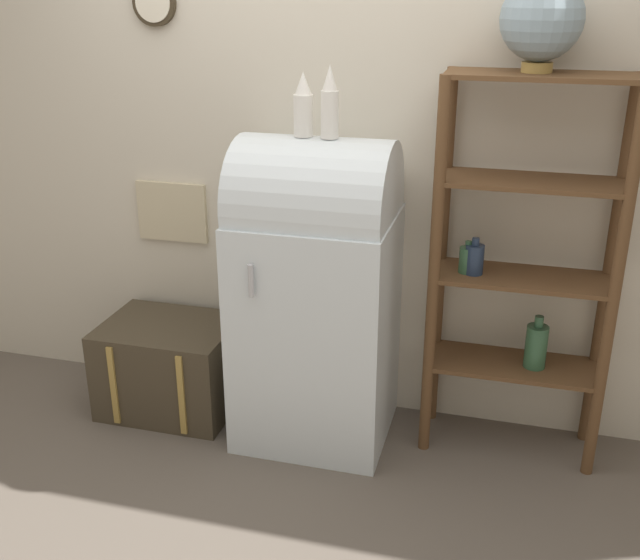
{
  "coord_description": "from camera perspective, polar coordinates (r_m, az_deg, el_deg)",
  "views": [
    {
      "loc": [
        0.83,
        -2.75,
        2.03
      ],
      "look_at": [
        0.02,
        0.25,
        0.78
      ],
      "focal_mm": 42.0,
      "sensor_mm": 36.0,
      "label": 1
    }
  ],
  "objects": [
    {
      "name": "ground_plane",
      "position": [
        3.52,
        -1.37,
        -13.37
      ],
      "size": [
        12.0,
        12.0,
        0.0
      ],
      "primitive_type": "plane",
      "color": "#60564C"
    },
    {
      "name": "globe",
      "position": [
        3.13,
        16.55,
        18.5
      ],
      "size": [
        0.32,
        0.32,
        0.36
      ],
      "color": "#AD8942",
      "rests_on": "shelf_unit"
    },
    {
      "name": "suitcase_trunk",
      "position": [
        3.86,
        -11.32,
        -6.44
      ],
      "size": [
        0.64,
        0.51,
        0.46
      ],
      "color": "#423828",
      "rests_on": "ground_plane"
    },
    {
      "name": "vase_center",
      "position": [
        3.12,
        0.75,
        13.23
      ],
      "size": [
        0.07,
        0.07,
        0.3
      ],
      "color": "white",
      "rests_on": "refrigerator"
    },
    {
      "name": "vase_left",
      "position": [
        3.17,
        -1.28,
        13.07
      ],
      "size": [
        0.08,
        0.08,
        0.26
      ],
      "color": "white",
      "rests_on": "refrigerator"
    },
    {
      "name": "wall_back",
      "position": [
        3.5,
        1.08,
        10.64
      ],
      "size": [
        7.0,
        0.09,
        2.7
      ],
      "color": "beige",
      "rests_on": "ground_plane"
    },
    {
      "name": "shelf_unit",
      "position": [
        3.31,
        15.2,
        1.65
      ],
      "size": [
        0.78,
        0.33,
        1.7
      ],
      "color": "brown",
      "rests_on": "ground_plane"
    },
    {
      "name": "refrigerator",
      "position": [
        3.37,
        -0.3,
        -0.68
      ],
      "size": [
        0.69,
        0.64,
        1.42
      ],
      "color": "silver",
      "rests_on": "ground_plane"
    }
  ]
}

